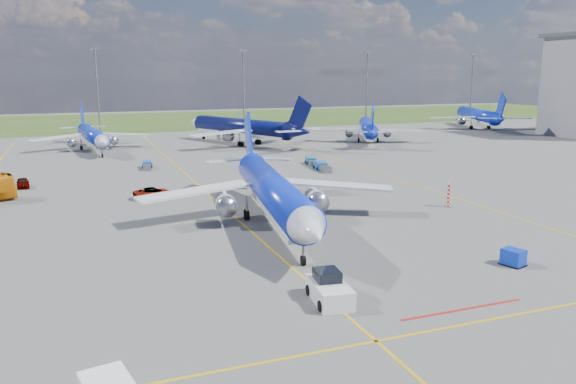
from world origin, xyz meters
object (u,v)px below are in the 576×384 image
object	(u,v)px
baggage_tug_w	(322,167)
bg_jet_n	(241,144)
service_car_c	(258,173)
baggage_tug_c	(147,165)
main_airliner	(273,224)
bg_jet_ne	(368,141)
service_car_a	(23,183)
pushback_tug	(329,289)
baggage_tug_e	(312,162)
bg_jet_nnw	(94,150)
service_car_b	(154,193)
uld_container	(513,257)
warning_post	(449,195)
bg_jet_ene	(477,128)

from	to	relation	value
baggage_tug_w	bg_jet_n	bearing A→B (deg)	100.46
service_car_c	baggage_tug_c	size ratio (longest dim) A/B	0.76
service_car_c	main_airliner	bearing A→B (deg)	-96.01
bg_jet_ne	service_car_a	bearing A→B (deg)	49.30
service_car_c	baggage_tug_c	distance (m)	21.10
bg_jet_ne	pushback_tug	bearing A→B (deg)	85.37
bg_jet_ne	baggage_tug_c	size ratio (longest dim) A/B	6.88
service_car_c	baggage_tug_e	distance (m)	15.06
bg_jet_nnw	service_car_b	bearing A→B (deg)	-89.80
uld_container	service_car_a	world-z (taller)	uld_container
service_car_a	baggage_tug_e	distance (m)	47.02
baggage_tug_w	warning_post	bearing A→B (deg)	-76.57
warning_post	bg_jet_ne	size ratio (longest dim) A/B	0.08
bg_jet_nnw	service_car_a	bearing A→B (deg)	-112.27
warning_post	pushback_tug	xyz separation A→B (m)	(-26.05, -21.23, -0.63)
bg_jet_ene	main_airliner	world-z (taller)	bg_jet_ene
uld_container	service_car_b	size ratio (longest dim) A/B	0.34
baggage_tug_c	service_car_b	bearing A→B (deg)	-87.11
main_airliner	bg_jet_nnw	bearing A→B (deg)	111.52
baggage_tug_c	bg_jet_ne	bearing A→B (deg)	29.59
bg_jet_n	main_airliner	size ratio (longest dim) A/B	1.05
bg_jet_n	uld_container	xyz separation A→B (m)	(-1.39, -88.26, 0.70)
baggage_tug_e	service_car_a	bearing A→B (deg)	-162.45
bg_jet_n	baggage_tug_w	bearing A→B (deg)	69.78
bg_jet_ene	warning_post	bearing A→B (deg)	70.00
baggage_tug_w	baggage_tug_c	bearing A→B (deg)	161.88
bg_jet_ene	baggage_tug_c	distance (m)	107.61
uld_container	bg_jet_n	bearing A→B (deg)	71.58
pushback_tug	baggage_tug_w	bearing A→B (deg)	73.16
bg_jet_ene	service_car_c	world-z (taller)	bg_jet_ene
baggage_tug_w	baggage_tug_e	bearing A→B (deg)	89.69
bg_jet_n	service_car_c	size ratio (longest dim) A/B	10.79
service_car_a	baggage_tug_c	world-z (taller)	service_car_a
bg_jet_n	pushback_tug	world-z (taller)	bg_jet_n
baggage_tug_c	baggage_tug_e	world-z (taller)	baggage_tug_e
bg_jet_n	service_car_c	xyz separation A→B (m)	(-9.12, -40.89, 0.58)
pushback_tug	service_car_c	world-z (taller)	pushback_tug
bg_jet_nnw	warning_post	bearing A→B (deg)	-66.74
bg_jet_n	service_car_c	distance (m)	41.90
service_car_c	baggage_tug_w	world-z (taller)	baggage_tug_w
service_car_c	baggage_tug_e	xyz separation A→B (m)	(12.71, 8.08, -0.01)
pushback_tug	uld_container	bearing A→B (deg)	11.24
bg_jet_n	baggage_tug_w	world-z (taller)	bg_jet_n
bg_jet_n	baggage_tug_c	bearing A→B (deg)	22.72
bg_jet_nnw	service_car_a	world-z (taller)	bg_jet_nnw
main_airliner	pushback_tug	xyz separation A→B (m)	(-3.17, -21.19, 0.87)
warning_post	bg_jet_ne	xyz separation A→B (m)	(23.72, 63.76, -1.50)
bg_jet_ne	uld_container	distance (m)	89.45
bg_jet_ene	service_car_a	size ratio (longest dim) A/B	10.13
bg_jet_n	baggage_tug_c	xyz separation A→B (m)	(-24.54, -26.50, 0.54)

